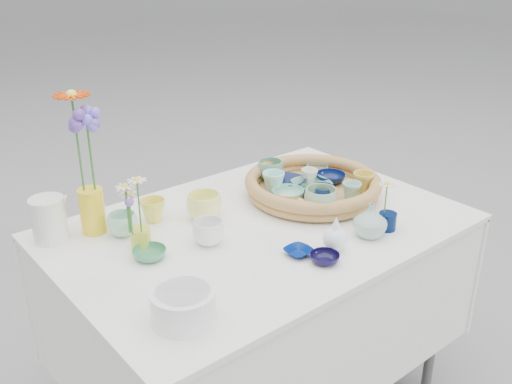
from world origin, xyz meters
TOP-DOWN VIEW (x-y plane):
  - wicker_tray at (0.28, 0.05)m, footprint 0.47×0.47m
  - tray_ceramic_0 at (0.25, 0.14)m, footprint 0.15×0.15m
  - tray_ceramic_1 at (0.39, 0.07)m, footprint 0.11×0.11m
  - tray_ceramic_2 at (0.42, -0.06)m, footprint 0.09×0.09m
  - tray_ceramic_3 at (0.29, 0.06)m, footprint 0.15×0.15m
  - tray_ceramic_4 at (0.18, -0.09)m, footprint 0.12×0.12m
  - tray_ceramic_5 at (0.17, 0.06)m, footprint 0.13×0.13m
  - tray_ceramic_6 at (0.17, 0.13)m, footprint 0.10×0.10m
  - tray_ceramic_7 at (0.32, 0.11)m, footprint 0.07×0.07m
  - tray_ceramic_8 at (0.42, 0.17)m, footprint 0.11×0.11m
  - tray_ceramic_9 at (0.24, -0.04)m, footprint 0.10×0.10m
  - tray_ceramic_10 at (0.12, 0.01)m, footprint 0.13×0.13m
  - tray_ceramic_11 at (0.33, -0.08)m, footprint 0.07×0.07m
  - tray_ceramic_12 at (0.23, 0.22)m, footprint 0.10×0.10m
  - loose_ceramic_0 at (-0.25, 0.23)m, footprint 0.10×0.10m
  - loose_ceramic_1 at (-0.11, 0.14)m, footprint 0.14×0.14m
  - loose_ceramic_2 at (-0.37, 0.04)m, footprint 0.13×0.13m
  - loose_ceramic_3 at (-0.20, 0.00)m, footprint 0.10×0.10m
  - loose_ceramic_4 at (-0.04, -0.21)m, footprint 0.08×0.08m
  - loose_ceramic_5 at (-0.37, 0.21)m, footprint 0.11×0.11m
  - loose_ceramic_6 at (-0.01, -0.29)m, footprint 0.10×0.10m
  - fluted_bowl at (-0.45, -0.26)m, footprint 0.16×0.16m
  - bud_vase_paleblue at (0.06, -0.26)m, footprint 0.09×0.09m
  - bud_vase_seafoam at (0.21, -0.27)m, footprint 0.11×0.11m
  - bud_vase_cobalt at (0.28, -0.27)m, footprint 0.06×0.06m
  - single_daisy at (0.27, -0.27)m, footprint 0.07×0.07m
  - tall_vase_yellow at (-0.42, 0.29)m, footprint 0.08×0.08m
  - gerbera at (-0.44, 0.29)m, footprint 0.14×0.14m
  - hydrangea at (-0.41, 0.28)m, footprint 0.09×0.09m
  - white_pitcher at (-0.55, 0.32)m, footprint 0.17×0.15m
  - daisy_cup at (-0.36, 0.10)m, footprint 0.06×0.06m
  - daisy_posy at (-0.38, 0.10)m, footprint 0.11×0.11m

SIDE VIEW (x-z plane):
  - loose_ceramic_4 at x=-0.04m, z-range 0.77..0.78m
  - loose_ceramic_6 at x=-0.01m, z-range 0.77..0.79m
  - loose_ceramic_2 at x=-0.37m, z-range 0.77..0.79m
  - bud_vase_cobalt at x=0.28m, z-range 0.77..0.82m
  - tray_ceramic_10 at x=0.12m, z-range 0.78..0.81m
  - tray_ceramic_8 at x=0.42m, z-range 0.78..0.81m
  - daisy_cup at x=-0.36m, z-range 0.77..0.83m
  - tray_ceramic_0 at x=0.25m, z-range 0.78..0.81m
  - tray_ceramic_3 at x=0.29m, z-range 0.78..0.81m
  - tray_ceramic_1 at x=0.39m, z-range 0.78..0.82m
  - loose_ceramic_5 at x=-0.37m, z-range 0.77..0.83m
  - tray_ceramic_5 at x=0.17m, z-range 0.78..0.82m
  - loose_ceramic_3 at x=-0.20m, z-range 0.77..0.84m
  - loose_ceramic_0 at x=-0.25m, z-range 0.77..0.84m
  - wicker_tray at x=0.28m, z-range 0.77..0.84m
  - fluted_bowl at x=-0.45m, z-range 0.77..0.85m
  - loose_ceramic_1 at x=-0.11m, z-range 0.77..0.85m
  - tray_ceramic_7 at x=0.32m, z-range 0.78..0.84m
  - tray_ceramic_11 at x=0.33m, z-range 0.78..0.84m
  - tray_ceramic_9 at x=0.24m, z-range 0.78..0.85m
  - tray_ceramic_2 at x=0.42m, z-range 0.78..0.85m
  - bud_vase_seafoam at x=0.21m, z-range 0.77..0.87m
  - tray_ceramic_6 at x=0.17m, z-range 0.78..0.86m
  - tray_ceramic_12 at x=0.23m, z-range 0.78..0.86m
  - bud_vase_paleblue at x=0.06m, z-range 0.77..0.88m
  - tray_ceramic_4 at x=0.18m, z-range 0.78..0.87m
  - white_pitcher at x=-0.55m, z-range 0.77..0.90m
  - tall_vase_yellow at x=-0.42m, z-range 0.77..0.91m
  - single_daisy at x=0.27m, z-range 0.81..0.93m
  - daisy_posy at x=-0.38m, z-range 0.83..0.99m
  - hydrangea at x=-0.41m, z-range 0.86..1.17m
  - gerbera at x=-0.44m, z-range 0.90..1.20m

